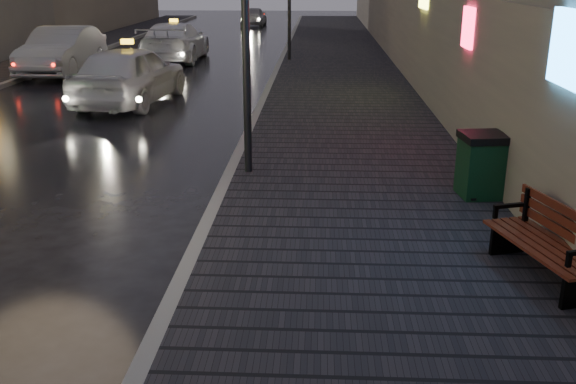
# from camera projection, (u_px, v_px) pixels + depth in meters

# --- Properties ---
(ground) EXTENTS (120.00, 120.00, 0.00)m
(ground) POSITION_uv_depth(u_px,v_px,m) (0.00, 359.00, 6.39)
(ground) COLOR black
(ground) RESTS_ON ground
(sidewalk) EXTENTS (4.60, 58.00, 0.15)m
(sidewalk) POSITION_uv_depth(u_px,v_px,m) (338.00, 65.00, 26.02)
(sidewalk) COLOR black
(sidewalk) RESTS_ON ground
(curb) EXTENTS (0.20, 58.00, 0.15)m
(curb) POSITION_uv_depth(u_px,v_px,m) (280.00, 64.00, 26.13)
(curb) COLOR slate
(curb) RESTS_ON ground
(sidewalk_far) EXTENTS (2.40, 58.00, 0.15)m
(sidewalk_far) POSITION_uv_depth(u_px,v_px,m) (35.00, 63.00, 26.60)
(sidewalk_far) COLOR black
(sidewalk_far) RESTS_ON ground
(curb_far) EXTENTS (0.20, 58.00, 0.15)m
(curb_far) POSITION_uv_depth(u_px,v_px,m) (65.00, 63.00, 26.54)
(curb_far) COLOR slate
(curb_far) RESTS_ON ground
(bench) EXTENTS (1.08, 1.87, 0.90)m
(bench) POSITION_uv_depth(u_px,v_px,m) (549.00, 243.00, 7.65)
(bench) COLOR black
(bench) RESTS_ON sidewalk
(trash_bin) EXTENTS (0.77, 0.77, 1.05)m
(trash_bin) POSITION_uv_depth(u_px,v_px,m) (481.00, 164.00, 10.45)
(trash_bin) COLOR black
(trash_bin) RESTS_ON sidewalk
(taxi_near) EXTENTS (2.58, 5.21, 1.71)m
(taxi_near) POSITION_uv_depth(u_px,v_px,m) (130.00, 74.00, 18.48)
(taxi_near) COLOR silver
(taxi_near) RESTS_ON ground
(car_left_mid) EXTENTS (1.91, 5.24, 1.72)m
(car_left_mid) POSITION_uv_depth(u_px,v_px,m) (62.00, 51.00, 23.92)
(car_left_mid) COLOR gray
(car_left_mid) RESTS_ON ground
(taxi_mid) EXTENTS (2.35, 5.63, 1.62)m
(taxi_mid) POSITION_uv_depth(u_px,v_px,m) (175.00, 42.00, 27.44)
(taxi_mid) COLOR white
(taxi_mid) RESTS_ON ground
(car_far) EXTENTS (1.68, 3.97, 1.34)m
(car_far) POSITION_uv_depth(u_px,v_px,m) (254.00, 16.00, 45.01)
(car_far) COLOR gray
(car_far) RESTS_ON ground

